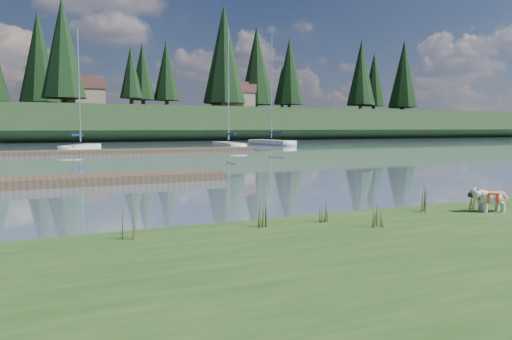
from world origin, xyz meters
TOP-DOWN VIEW (x-y plane):
  - ground at (0.00, 30.00)m, footprint 200.00×200.00m
  - bank at (0.00, -6.00)m, footprint 60.00×9.00m
  - ridge at (0.00, 73.00)m, footprint 200.00×20.00m
  - bulldog at (5.20, -2.72)m, footprint 0.80×0.49m
  - dock_far at (2.00, 30.00)m, footprint 26.00×2.20m
  - sailboat_bg_2 at (1.86, 34.91)m, footprint 4.29×6.57m
  - sailboat_bg_4 at (15.15, 35.40)m, footprint 2.43×7.89m
  - sailboat_bg_5 at (23.19, 42.42)m, footprint 2.37×8.89m
  - weed_0 at (0.51, -2.16)m, footprint 0.17×0.14m
  - weed_1 at (1.67, -2.20)m, footprint 0.17×0.14m
  - weed_2 at (4.00, -2.21)m, footprint 0.17×0.14m
  - weed_3 at (-1.66, -2.13)m, footprint 0.17×0.14m
  - weed_4 at (2.20, -2.96)m, footprint 0.17×0.14m
  - weed_5 at (5.20, -2.34)m, footprint 0.17×0.14m
  - mud_lip at (0.00, -1.60)m, footprint 60.00×0.50m
  - conifer_4 at (3.00, 66.00)m, footprint 6.16×6.16m
  - conifer_5 at (15.00, 70.00)m, footprint 3.96×3.96m
  - conifer_6 at (28.00, 68.00)m, footprint 7.04×7.04m
  - conifer_7 at (42.00, 71.00)m, footprint 5.28×5.28m
  - conifer_8 at (55.00, 67.00)m, footprint 4.62×4.62m
  - conifer_9 at (68.00, 70.00)m, footprint 5.94×5.94m
  - house_1 at (6.00, 71.00)m, footprint 6.30×5.30m
  - house_2 at (30.00, 69.00)m, footprint 6.30×5.30m

SIDE VIEW (x-z plane):
  - ground at x=0.00m, z-range 0.00..0.00m
  - mud_lip at x=0.00m, z-range 0.00..0.14m
  - dock_far at x=2.00m, z-range 0.00..0.30m
  - bank at x=0.00m, z-range 0.00..0.35m
  - sailboat_bg_5 at x=23.19m, z-range -5.91..6.55m
  - sailboat_bg_4 at x=15.15m, z-range -5.41..6.06m
  - sailboat_bg_2 at x=1.86m, z-range -4.79..5.45m
  - weed_4 at x=2.20m, z-range 0.32..0.74m
  - weed_3 at x=-1.66m, z-range 0.31..0.78m
  - weed_1 at x=1.67m, z-range 0.31..0.79m
  - weed_0 at x=0.51m, z-range 0.31..0.81m
  - weed_5 at x=5.20m, z-range 0.30..0.91m
  - weed_2 at x=4.00m, z-range 0.29..0.99m
  - bulldog at x=5.20m, z-range 0.41..0.88m
  - ridge at x=0.00m, z-range 0.00..5.00m
  - house_1 at x=6.00m, z-range 4.99..9.64m
  - house_2 at x=30.00m, z-range 4.99..9.64m
  - conifer_5 at x=15.00m, z-range 5.65..16.00m
  - conifer_8 at x=55.00m, z-range 5.62..17.40m
  - conifer_7 at x=42.00m, z-range 5.59..18.79m
  - conifer_9 at x=68.00m, z-range 5.55..20.18m
  - conifer_4 at x=3.00m, z-range 5.54..20.64m
  - conifer_6 at x=28.00m, z-range 5.49..22.49m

